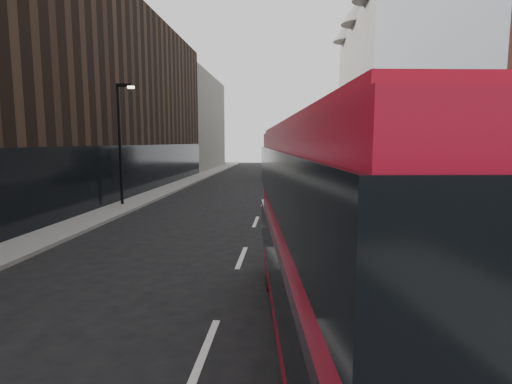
% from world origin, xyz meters
% --- Properties ---
extents(sidewalk_right, '(3.00, 80.00, 0.15)m').
position_xyz_m(sidewalk_right, '(7.50, 25.00, 0.07)').
color(sidewalk_right, slate).
rests_on(sidewalk_right, ground).
extents(sidewalk_left, '(2.00, 80.00, 0.15)m').
position_xyz_m(sidewalk_left, '(-8.00, 25.00, 0.07)').
color(sidewalk_left, slate).
rests_on(sidewalk_left, ground).
extents(building_modern_block, '(5.03, 22.00, 20.00)m').
position_xyz_m(building_modern_block, '(11.47, 21.00, 9.90)').
color(building_modern_block, '#9CA0A6').
rests_on(building_modern_block, ground).
extents(building_victorian, '(6.50, 24.00, 21.00)m').
position_xyz_m(building_victorian, '(11.38, 44.00, 9.66)').
color(building_victorian, '#68635C').
rests_on(building_victorian, ground).
extents(building_left_mid, '(5.00, 24.00, 14.00)m').
position_xyz_m(building_left_mid, '(-11.50, 30.00, 7.00)').
color(building_left_mid, black).
rests_on(building_left_mid, ground).
extents(building_left_far, '(5.00, 20.00, 13.00)m').
position_xyz_m(building_left_far, '(-11.50, 52.00, 6.50)').
color(building_left_far, '#68635C').
rests_on(building_left_far, ground).
extents(street_lamp, '(1.06, 0.22, 7.00)m').
position_xyz_m(street_lamp, '(-8.22, 18.00, 4.18)').
color(street_lamp, black).
rests_on(street_lamp, sidewalk_left).
extents(red_bus, '(3.45, 10.40, 4.14)m').
position_xyz_m(red_bus, '(2.45, 2.02, 2.29)').
color(red_bus, '#AF0A21').
rests_on(red_bus, ground).
extents(grey_bus, '(2.53, 10.28, 3.31)m').
position_xyz_m(grey_bus, '(1.28, 39.67, 1.77)').
color(grey_bus, black).
rests_on(grey_bus, ground).
extents(car_a, '(2.34, 4.69, 1.54)m').
position_xyz_m(car_a, '(2.29, 18.32, 0.77)').
color(car_a, black).
rests_on(car_a, ground).
extents(car_b, '(1.77, 3.86, 1.23)m').
position_xyz_m(car_b, '(1.35, 18.00, 0.61)').
color(car_b, '#919499').
rests_on(car_b, ground).
extents(car_c, '(2.21, 4.96, 1.41)m').
position_xyz_m(car_c, '(0.73, 30.80, 0.71)').
color(car_c, black).
rests_on(car_c, ground).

